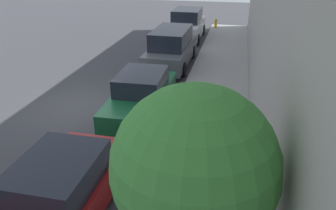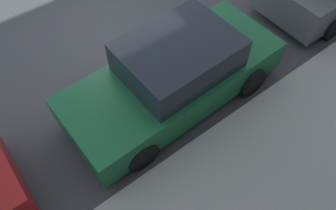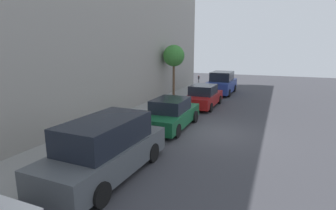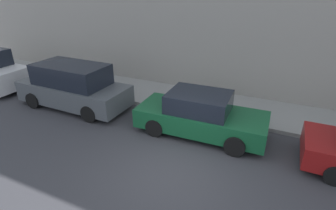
{
  "view_description": "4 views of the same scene",
  "coord_description": "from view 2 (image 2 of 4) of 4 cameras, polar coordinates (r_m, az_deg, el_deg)",
  "views": [
    {
      "loc": [
        5.63,
        -10.4,
        5.44
      ],
      "look_at": [
        3.63,
        -1.22,
        1.0
      ],
      "focal_mm": 35.0,
      "sensor_mm": 36.0,
      "label": 1
    },
    {
      "loc": [
        5.63,
        -2.64,
        5.61
      ],
      "look_at": [
        3.04,
        -0.67,
        1.0
      ],
      "focal_mm": 35.0,
      "sensor_mm": 36.0,
      "label": 2
    },
    {
      "loc": [
        -2.61,
        12.17,
        4.08
      ],
      "look_at": [
        2.89,
        -0.79,
        1.0
      ],
      "focal_mm": 28.0,
      "sensor_mm": 36.0,
      "label": 3
    },
    {
      "loc": [
        -5.54,
        -2.4,
        4.91
      ],
      "look_at": [
        2.13,
        1.13,
        1.0
      ],
      "focal_mm": 28.0,
      "sensor_mm": 36.0,
      "label": 4
    }
  ],
  "objects": [
    {
      "name": "sidewalk",
      "position": [
        6.18,
        15.8,
        -13.0
      ],
      "size": [
        2.73,
        32.0,
        0.15
      ],
      "color": "gray",
      "rests_on": "ground_plane"
    },
    {
      "name": "parked_sedan_third",
      "position": [
        6.43,
        1.21,
        5.26
      ],
      "size": [
        1.92,
        4.55,
        1.54
      ],
      "color": "#14512D",
      "rests_on": "ground_plane"
    },
    {
      "name": "ground_plane",
      "position": [
        8.38,
        -9.18,
        11.89
      ],
      "size": [
        60.0,
        60.0,
        0.0
      ],
      "primitive_type": "plane",
      "color": "#38383D"
    }
  ]
}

